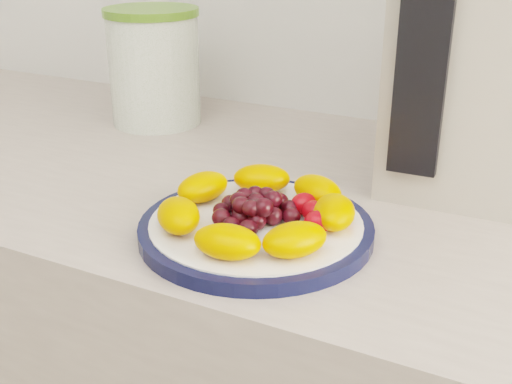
% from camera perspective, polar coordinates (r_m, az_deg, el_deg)
% --- Properties ---
extents(plate_rim, '(0.25, 0.25, 0.01)m').
position_cam_1_polar(plate_rim, '(0.68, 0.00, -3.31)').
color(plate_rim, '#0D1233').
rests_on(plate_rim, counter).
extents(plate_face, '(0.22, 0.22, 0.02)m').
position_cam_1_polar(plate_face, '(0.67, 0.00, -3.24)').
color(plate_face, white).
rests_on(plate_face, counter).
extents(canister, '(0.17, 0.17, 0.17)m').
position_cam_1_polar(canister, '(1.05, -9.01, 10.60)').
color(canister, '#406423').
rests_on(canister, counter).
extents(canister_lid, '(0.18, 0.18, 0.01)m').
position_cam_1_polar(canister_lid, '(1.03, -9.34, 15.54)').
color(canister_lid, '#527E27').
rests_on(canister_lid, canister).
extents(appliance_body, '(0.19, 0.26, 0.31)m').
position_cam_1_polar(appliance_body, '(0.83, 19.38, 11.42)').
color(appliance_body, '#B2A999').
rests_on(appliance_body, counter).
extents(appliance_panel, '(0.05, 0.02, 0.23)m').
position_cam_1_polar(appliance_panel, '(0.71, 14.52, 10.51)').
color(appliance_panel, black).
rests_on(appliance_panel, appliance_body).
extents(fruit_plate, '(0.21, 0.21, 0.03)m').
position_cam_1_polar(fruit_plate, '(0.66, 0.65, -1.42)').
color(fruit_plate, orange).
rests_on(fruit_plate, plate_face).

